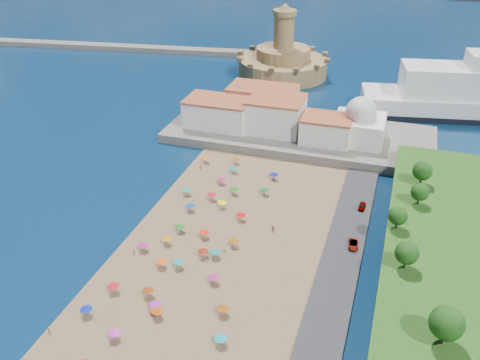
% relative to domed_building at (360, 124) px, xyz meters
% --- Properties ---
extents(ground, '(700.00, 700.00, 0.00)m').
position_rel_domed_building_xyz_m(ground, '(-30.00, -71.00, -8.97)').
color(ground, '#071938').
rests_on(ground, ground).
extents(terrace, '(90.00, 36.00, 3.00)m').
position_rel_domed_building_xyz_m(terrace, '(-20.00, 2.00, -7.47)').
color(terrace, '#59544C').
rests_on(terrace, ground).
extents(jetty, '(18.00, 70.00, 2.40)m').
position_rel_domed_building_xyz_m(jetty, '(-42.00, 37.00, -7.77)').
color(jetty, '#59544C').
rests_on(jetty, ground).
extents(breakwater, '(199.03, 34.77, 2.60)m').
position_rel_domed_building_xyz_m(breakwater, '(-140.00, 82.00, -7.67)').
color(breakwater, '#59544C').
rests_on(breakwater, ground).
extents(waterfront_buildings, '(57.00, 29.00, 11.00)m').
position_rel_domed_building_xyz_m(waterfront_buildings, '(-33.05, 2.64, -1.10)').
color(waterfront_buildings, silver).
rests_on(waterfront_buildings, terrace).
extents(domed_building, '(16.00, 16.00, 15.00)m').
position_rel_domed_building_xyz_m(domed_building, '(0.00, 0.00, 0.00)').
color(domed_building, silver).
rests_on(domed_building, terrace).
extents(fortress, '(40.00, 40.00, 32.40)m').
position_rel_domed_building_xyz_m(fortress, '(-42.00, 67.00, -2.29)').
color(fortress, '#9F834F').
rests_on(fortress, ground).
extents(beach_parasols, '(32.51, 116.77, 2.20)m').
position_rel_domed_building_xyz_m(beach_parasols, '(-30.88, -83.27, -6.83)').
color(beach_parasols, gray).
rests_on(beach_parasols, beach).
extents(beachgoers, '(34.15, 88.67, 1.84)m').
position_rel_domed_building_xyz_m(beachgoers, '(-29.05, -74.45, -7.86)').
color(beachgoers, tan).
rests_on(beachgoers, beach).
extents(parked_cars, '(2.66, 77.47, 1.40)m').
position_rel_domed_building_xyz_m(parked_cars, '(6.00, -64.93, -7.60)').
color(parked_cars, gray).
rests_on(parked_cars, promenade).
extents(hillside_trees, '(16.12, 105.46, 7.95)m').
position_rel_domed_building_xyz_m(hillside_trees, '(19.32, -81.42, 1.15)').
color(hillside_trees, '#382314').
rests_on(hillside_trees, hillside).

